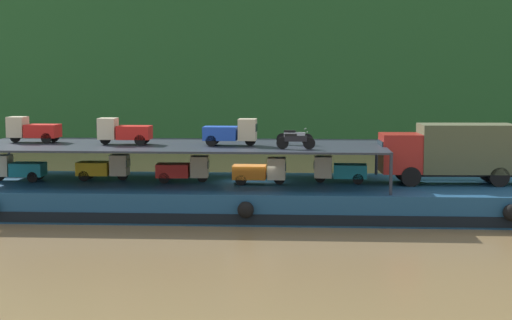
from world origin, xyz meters
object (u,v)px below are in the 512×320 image
Objects in this scene: motorcycle_upper_centre at (294,137)px; mini_truck_lower_mid at (184,169)px; mini_truck_upper_mid at (124,131)px; mini_truck_upper_fore at (231,132)px; covered_lorry at (451,151)px; mini_truck_lower_aft at (104,167)px; mini_truck_lower_stern at (18,168)px; mini_truck_lower_bow at (339,170)px; mini_truck_upper_stern at (33,130)px; motorcycle_upper_port at (295,140)px; cargo_barge at (252,197)px; mini_truck_lower_fore at (260,171)px.

mini_truck_lower_mid is at bearing -179.95° from motorcycle_upper_centre.
mini_truck_upper_fore is at bearing -2.48° from mini_truck_upper_mid.
covered_lorry is 11.38m from mini_truck_upper_fore.
mini_truck_lower_aft is 2.53m from mini_truck_upper_mid.
mini_truck_lower_stern is 1.00× the size of mini_truck_upper_mid.
mini_truck_lower_bow is (-5.73, 0.04, -1.00)m from covered_lorry.
mini_truck_upper_mid is at bearing -176.96° from mini_truck_lower_bow.
mini_truck_upper_stern reaches higher than mini_truck_lower_mid.
mini_truck_upper_stern is 1.47× the size of motorcycle_upper_port.
mini_truck_upper_mid is (5.80, -0.25, 2.00)m from mini_truck_lower_stern.
mini_truck_lower_mid is 8.48m from mini_truck_upper_stern.
mini_truck_upper_mid is 0.99× the size of mini_truck_upper_fore.
cargo_barge is at bearing 2.50° from mini_truck_upper_mid.
mini_truck_lower_aft reaches higher than cargo_barge.
mini_truck_lower_mid is (-3.59, 0.02, 1.44)m from cargo_barge.
mini_truck_lower_fore is 0.98× the size of mini_truck_upper_stern.
mini_truck_lower_fore is (4.06, -0.53, 0.00)m from mini_truck_lower_mid.
cargo_barge is 10.57m from covered_lorry.
mini_truck_lower_mid reaches higher than cargo_barge.
mini_truck_upper_stern reaches higher than mini_truck_lower_fore.
mini_truck_lower_mid is 8.15m from mini_truck_lower_bow.
motorcycle_upper_port is (-8.00, -2.55, 0.74)m from covered_lorry.
motorcycle_upper_centre is (3.23, 0.56, -0.26)m from mini_truck_upper_fore.
covered_lorry is at bearing 4.06° from mini_truck_upper_fore.
mini_truck_lower_bow is 1.00× the size of mini_truck_upper_stern.
mini_truck_lower_mid is at bearing 167.70° from mini_truck_upper_fore.
mini_truck_lower_aft is 7.29m from mini_truck_upper_fore.
mini_truck_lower_bow is 11.41m from mini_truck_upper_mid.
mini_truck_lower_aft is 10.76m from motorcycle_upper_port.
motorcycle_upper_port is (5.88, -2.30, 1.74)m from mini_truck_lower_mid.
cargo_barge is 11.06× the size of mini_truck_lower_stern.
motorcycle_upper_centre is at bearing 17.06° from mini_truck_lower_fore.
motorcycle_upper_centre is at bearing -2.98° from mini_truck_lower_aft.
mini_truck_upper_fore is (6.92, -1.09, 2.00)m from mini_truck_lower_aft.
mini_truck_upper_fore is at bearing 152.19° from motorcycle_upper_port.
mini_truck_upper_mid is (-3.07, -0.31, 2.00)m from mini_truck_lower_mid.
motorcycle_upper_centre is (-8.08, -0.24, 0.74)m from covered_lorry.
motorcycle_upper_centre reaches higher than mini_truck_lower_mid.
mini_truck_lower_bow is (17.02, 0.35, 0.00)m from mini_truck_lower_stern.
mini_truck_upper_fore reaches higher than mini_truck_lower_mid.
cargo_barge is at bearing -176.17° from mini_truck_lower_bow.
cargo_barge is 11.12× the size of mini_truck_lower_fore.
mini_truck_lower_fore is at bearing 135.59° from motorcycle_upper_port.
covered_lorry is at bearing -0.37° from mini_truck_lower_bow.
mini_truck_lower_mid and mini_truck_lower_bow have the same top height.
mini_truck_upper_fore is at bearing -8.96° from mini_truck_lower_aft.
covered_lorry is 2.87× the size of mini_truck_lower_stern.
motorcycle_upper_port is at bearing -21.42° from mini_truck_lower_mid.
covered_lorry reaches higher than motorcycle_upper_centre.
mini_truck_lower_mid is at bearing -178.02° from mini_truck_lower_bow.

